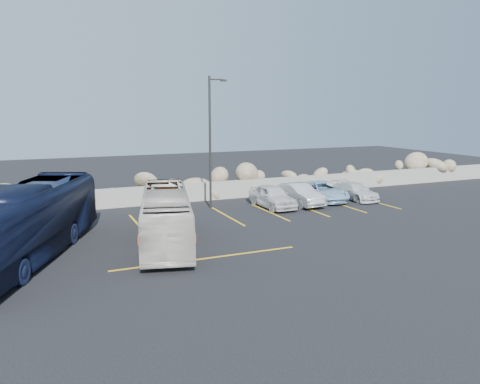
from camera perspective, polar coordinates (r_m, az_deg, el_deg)
name	(u,v)px	position (r m, az deg, el deg)	size (l,w,h in m)	color
ground	(232,257)	(19.67, -1.00, -7.89)	(90.00, 90.00, 0.00)	black
seawall	(161,195)	(30.64, -9.60, -0.32)	(60.00, 0.40, 1.20)	gray
riprap_pile	(156,181)	(31.68, -10.16, 1.29)	(54.00, 2.80, 2.60)	#8B795B
parking_lines	(270,218)	(26.42, 3.72, -3.19)	(18.16, 9.36, 0.01)	gold
lamppost	(211,139)	(28.54, -3.58, 6.52)	(1.14, 0.18, 8.00)	#2E2C29
vintage_bus	(166,216)	(21.67, -9.02, -2.94)	(2.07, 8.83, 2.46)	beige
tour_coach	(24,222)	(20.92, -24.88, -3.38)	(2.58, 11.03, 3.07)	black
car_a	(272,196)	(29.18, 3.98, -0.52)	(1.66, 4.13, 1.41)	silver
car_b	(299,194)	(30.17, 7.21, -0.28)	(1.43, 4.10, 1.35)	#B3B3B8
car_c	(355,191)	(32.61, 13.88, 0.09)	(1.58, 3.88, 1.13)	silver
car_d	(322,191)	(31.81, 10.00, 0.10)	(2.09, 4.53, 1.26)	#9CC2DD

